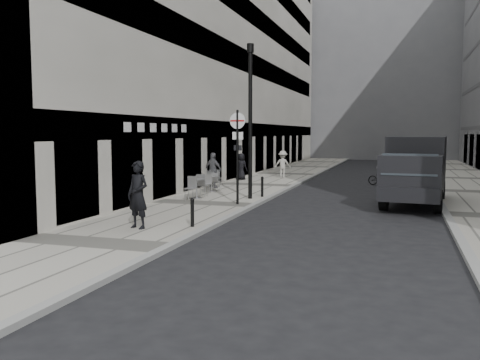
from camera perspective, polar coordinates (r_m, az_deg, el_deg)
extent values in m
plane|color=black|center=(10.32, -15.30, -11.12)|extent=(120.00, 120.00, 0.00)
cube|color=#ACA89C|center=(27.47, 1.79, -0.61)|extent=(4.00, 60.00, 0.12)
cube|color=#ACA89C|center=(26.68, 25.17, -1.29)|extent=(4.00, 60.00, 0.12)
cube|color=beige|center=(35.26, -1.67, 15.28)|extent=(4.00, 45.00, 18.00)
cube|color=slate|center=(64.92, 14.30, 12.31)|extent=(24.00, 16.00, 22.00)
imported|color=black|center=(14.99, -11.40, -1.64)|extent=(0.82, 0.64, 1.96)
cylinder|color=black|center=(19.68, -0.28, 2.56)|extent=(0.09, 0.09, 3.66)
cylinder|color=white|center=(19.66, -0.28, 6.67)|extent=(0.63, 0.09, 0.63)
cube|color=#B21414|center=(19.65, -0.30, 6.67)|extent=(0.57, 0.06, 0.06)
cube|color=white|center=(19.69, -0.26, 5.00)|extent=(0.44, 0.06, 0.29)
cylinder|color=black|center=(21.32, 1.16, 6.20)|extent=(0.17, 0.17, 6.20)
cylinder|color=black|center=(21.61, 1.18, 14.59)|extent=(0.29, 0.29, 0.36)
cylinder|color=black|center=(15.10, -5.38, -3.74)|extent=(0.11, 0.11, 0.80)
cylinder|color=black|center=(22.09, 2.51, -0.82)|extent=(0.11, 0.11, 0.83)
cylinder|color=black|center=(19.75, 15.85, -2.05)|extent=(0.38, 0.88, 0.86)
cylinder|color=black|center=(19.60, 21.35, -2.27)|extent=(0.38, 0.88, 0.86)
cylinder|color=black|center=(23.35, 17.01, -0.98)|extent=(0.38, 0.88, 0.86)
cylinder|color=black|center=(23.23, 21.65, -1.15)|extent=(0.38, 0.88, 0.86)
cube|color=black|center=(22.32, 19.27, 1.86)|extent=(2.52, 4.06, 2.15)
cube|color=black|center=(19.45, 18.64, 0.47)|extent=(2.33, 2.14, 1.50)
cube|color=#1E2328|center=(18.62, 18.48, 1.60)|extent=(1.91, 0.56, 0.79)
imported|color=black|center=(29.07, 15.63, 0.21)|extent=(1.65, 1.03, 0.82)
imported|color=#5E5D63|center=(29.04, 15.66, 1.19)|extent=(0.90, 0.80, 1.54)
imported|color=#56565B|center=(25.60, -3.01, 1.09)|extent=(1.13, 0.75, 1.79)
imported|color=#B6B3A8|center=(31.52, 4.83, 1.77)|extent=(1.09, 0.63, 1.68)
imported|color=black|center=(30.18, 0.13, 1.53)|extent=(0.87, 0.67, 1.57)
cylinder|color=silver|center=(24.13, -3.20, -1.26)|extent=(0.42, 0.42, 0.03)
cylinder|color=silver|center=(24.09, -3.21, -0.45)|extent=(0.06, 0.06, 0.70)
cylinder|color=silver|center=(24.06, -3.21, 0.38)|extent=(0.66, 0.66, 0.03)
cylinder|color=silver|center=(25.80, -3.02, -0.84)|extent=(0.43, 0.43, 0.03)
cylinder|color=silver|center=(25.76, -3.02, -0.04)|extent=(0.06, 0.06, 0.73)
cylinder|color=silver|center=(25.73, -3.02, 0.77)|extent=(0.69, 0.69, 0.03)
cylinder|color=#A5A5A7|center=(21.69, -4.88, -2.01)|extent=(0.48, 0.48, 0.03)
cylinder|color=#A5A5A7|center=(21.64, -4.89, -0.97)|extent=(0.07, 0.07, 0.80)
cylinder|color=#A5A5A7|center=(21.60, -4.89, 0.09)|extent=(0.76, 0.76, 0.03)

